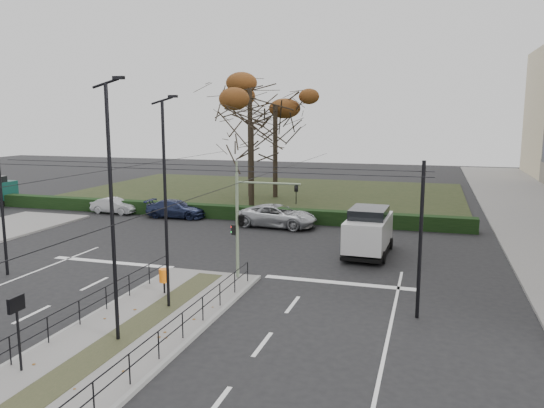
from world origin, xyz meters
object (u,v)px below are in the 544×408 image
Objects in this scene: traffic_light at (243,218)px; parked_car_second at (114,206)px; bare_tree_center at (275,112)px; parked_car_fourth at (277,216)px; streetlamp_median_near at (112,211)px; streetlamp_median_far at (166,202)px; info_panel at (17,313)px; white_van at (368,230)px; parked_car_third at (176,209)px; litter_bin at (164,276)px; bare_tree_near at (251,131)px; rust_tree at (250,89)px.

traffic_light reaches higher than parked_car_second.
parked_car_fourth is at bearing -72.82° from bare_tree_center.
streetlamp_median_near reaches higher than streetlamp_median_far.
info_panel is 0.45× the size of white_van.
parked_car_third is at bearing -88.17° from parked_car_second.
litter_bin is at bearing -156.54° from parked_car_third.
info_panel reaches higher than litter_bin.
info_panel is 36.25m from bare_tree_center.
streetlamp_median_near reaches higher than white_van.
bare_tree_near is at bearing 98.58° from streetlamp_median_near.
streetlamp_median_far is at bearing 74.96° from info_panel.
traffic_light is 0.95× the size of white_van.
streetlamp_median_far is 17.15m from parked_car_fourth.
litter_bin is at bearing -128.02° from white_van.
rust_tree reaches higher than parked_car_third.
parked_car_fourth is (1.22, 22.90, -1.17)m from info_panel.
parked_car_fourth is (-0.43, 16.77, -3.55)m from streetlamp_median_far.
streetlamp_median_far is 2.20× the size of parked_car_second.
litter_bin is at bearing 84.77° from info_panel.
parked_car_fourth is at bearing -63.09° from rust_tree.
streetlamp_median_far is 13.10m from white_van.
streetlamp_median_near is at bearing -92.22° from streetlamp_median_far.
bare_tree_near is at bearing 43.30° from parked_car_fourth.
streetlamp_median_far is 1.48× the size of parked_car_fourth.
traffic_light is 12.63m from parked_car_fourth.
streetlamp_median_far is at bearing -77.00° from rust_tree.
info_panel is 0.17× the size of rust_tree.
parked_car_third is at bearing -100.13° from rust_tree.
white_van reaches higher than parked_car_second.
parked_car_fourth is at bearing 88.04° from litter_bin.
litter_bin is 0.08× the size of rust_tree.
info_panel is 36.63m from rust_tree.
info_panel is at bearing -85.46° from bare_tree_near.
rust_tree is 3.20m from bare_tree_center.
white_van is (5.01, 6.48, -1.61)m from traffic_light.
parked_car_third is 0.84× the size of parked_car_fourth.
streetlamp_median_near is 1.05× the size of streetlamp_median_far.
parked_car_fourth is at bearing 91.47° from streetlamp_median_far.
info_panel is 0.25× the size of bare_tree_near.
bare_tree_center is at bearing 103.22° from traffic_light.
parked_car_third is at bearing 106.57° from info_panel.
info_panel is at bearing -178.29° from parked_car_fourth.
traffic_light is at bearing 51.36° from litter_bin.
traffic_light is 1.05× the size of parked_car_third.
parked_car_fourth is at bearing 140.17° from white_van.
litter_bin is 0.23× the size of parked_car_third.
info_panel is (-3.15, -10.61, -1.04)m from traffic_light.
parked_car_fourth is at bearing -99.24° from parked_car_third.
streetlamp_median_near reaches higher than litter_bin.
parked_car_third is at bearing 127.61° from traffic_light.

